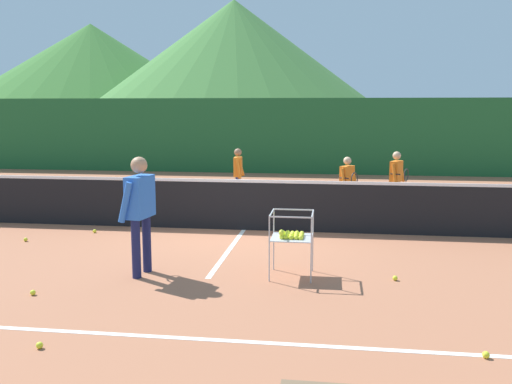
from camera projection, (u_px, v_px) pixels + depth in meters
ground_plane at (244, 230)px, 10.72m from camera, size 120.00×120.00×0.00m
line_baseline_near at (165, 337)px, 5.73m from camera, size 12.09×0.08×0.01m
line_baseline_far at (272, 192)px, 15.44m from camera, size 12.09×0.08×0.01m
line_service_center at (244, 230)px, 10.72m from camera, size 0.08×6.23×0.01m
tennis_net at (244, 204)px, 10.65m from camera, size 12.26×0.08×1.05m
instructor at (140, 205)px, 7.73m from camera, size 0.44×0.80×1.66m
student_0 at (238, 171)px, 13.58m from camera, size 0.24×0.54×1.34m
student_1 at (347, 180)px, 12.20m from camera, size 0.41×0.70×1.26m
student_2 at (397, 175)px, 12.55m from camera, size 0.42×0.72×1.35m
ball_cart at (291, 235)px, 7.71m from camera, size 0.58×0.58×0.90m
tennis_ball_0 at (26, 240)px, 9.80m from camera, size 0.07×0.07×0.07m
tennis_ball_1 at (395, 278)px, 7.59m from camera, size 0.07×0.07×0.07m
tennis_ball_2 at (486, 355)px, 5.24m from camera, size 0.07×0.07×0.07m
tennis_ball_3 at (95, 231)px, 10.47m from camera, size 0.07×0.07×0.07m
tennis_ball_4 at (33, 293)px, 7.00m from camera, size 0.07×0.07×0.07m
tennis_ball_5 at (40, 345)px, 5.45m from camera, size 0.07×0.07×0.07m
windscreen_fence at (286, 136)px, 19.61m from camera, size 26.60×0.08×2.64m
hill_0 at (92, 74)px, 78.32m from camera, size 44.05×44.05×13.72m
hill_1 at (234, 64)px, 66.50m from camera, size 40.20×40.20×14.77m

